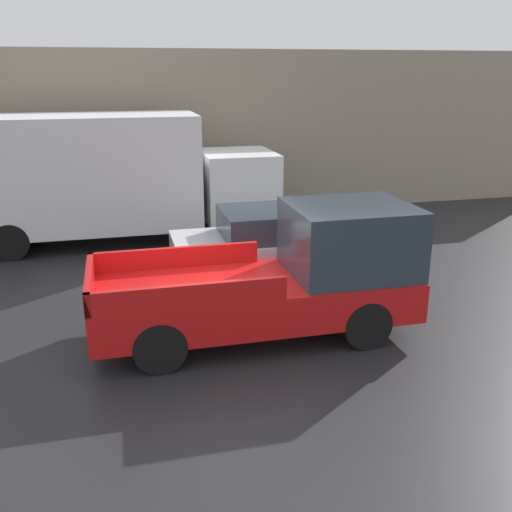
% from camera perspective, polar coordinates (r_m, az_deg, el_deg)
% --- Properties ---
extents(ground_plane, '(60.00, 60.00, 0.00)m').
position_cam_1_polar(ground_plane, '(10.00, -2.94, -8.31)').
color(ground_plane, '#232326').
extents(building_wall, '(28.00, 0.15, 5.05)m').
position_cam_1_polar(building_wall, '(17.98, -8.69, 11.79)').
color(building_wall, gray).
rests_on(building_wall, ground).
extents(pickup_truck, '(5.49, 2.03, 2.26)m').
position_cam_1_polar(pickup_truck, '(9.86, 3.09, -2.07)').
color(pickup_truck, red).
rests_on(pickup_truck, ground).
extents(car, '(4.25, 2.00, 1.54)m').
position_cam_1_polar(car, '(12.72, 1.47, 1.39)').
color(car, silver).
rests_on(car, ground).
extents(delivery_truck, '(8.90, 2.42, 3.36)m').
position_cam_1_polar(delivery_truck, '(15.65, -15.85, 7.69)').
color(delivery_truck, white).
rests_on(delivery_truck, ground).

